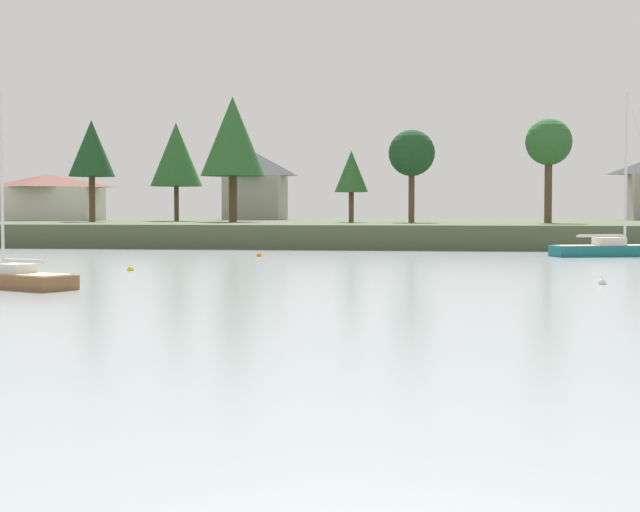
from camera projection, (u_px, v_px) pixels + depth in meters
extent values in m
cube|color=#4C563D|center=(452.00, 230.00, 108.51)|extent=(184.75, 59.73, 2.06)
cube|color=#196B70|center=(615.00, 255.00, 69.57)|extent=(9.47, 4.92, 1.32)
cube|color=#CCB78E|center=(615.00, 245.00, 69.54)|extent=(8.86, 4.49, 0.04)
cube|color=silver|center=(609.00, 241.00, 69.45)|extent=(2.37, 2.00, 0.55)
cylinder|color=silver|center=(626.00, 169.00, 69.39)|extent=(0.18, 0.18, 10.92)
cylinder|color=silver|center=(601.00, 236.00, 69.33)|extent=(3.56, 1.23, 0.15)
cylinder|color=silver|center=(601.00, 235.00, 69.33)|extent=(3.21, 1.12, 0.14)
cube|color=brown|center=(11.00, 285.00, 41.68)|extent=(6.65, 4.51, 1.04)
cube|color=#CCB78E|center=(11.00, 273.00, 41.65)|extent=(6.20, 4.14, 0.04)
cube|color=silver|center=(16.00, 268.00, 41.46)|extent=(1.80, 1.69, 0.39)
cylinder|color=silver|center=(2.00, 181.00, 41.75)|extent=(0.13, 0.13, 7.87)
cylinder|color=silver|center=(23.00, 262.00, 41.19)|extent=(2.38, 1.23, 0.10)
cylinder|color=silver|center=(23.00, 261.00, 41.19)|extent=(2.16, 1.15, 0.14)
sphere|color=white|center=(602.00, 283.00, 43.44)|extent=(0.38, 0.38, 0.38)
torus|color=#333338|center=(602.00, 278.00, 43.43)|extent=(0.12, 0.12, 0.02)
sphere|color=yellow|center=(130.00, 270.00, 53.08)|extent=(0.38, 0.38, 0.38)
torus|color=#333338|center=(130.00, 265.00, 53.06)|extent=(0.12, 0.12, 0.02)
sphere|color=orange|center=(259.00, 256.00, 69.24)|extent=(0.40, 0.40, 0.40)
torus|color=#333338|center=(259.00, 252.00, 69.23)|extent=(0.12, 0.12, 0.02)
cylinder|color=brown|center=(351.00, 198.00, 98.23)|extent=(0.51, 0.51, 5.03)
cone|color=#2D602D|center=(351.00, 171.00, 98.10)|extent=(3.44, 3.44, 4.20)
cylinder|color=brown|center=(176.00, 192.00, 109.27)|extent=(0.54, 0.54, 6.56)
cone|color=#2D602D|center=(176.00, 154.00, 109.07)|extent=(5.85, 5.85, 7.15)
cylinder|color=brown|center=(233.00, 184.00, 102.37)|extent=(0.88, 0.88, 8.07)
cone|color=#2D602D|center=(233.00, 136.00, 102.13)|extent=(6.84, 6.84, 8.36)
cylinder|color=brown|center=(92.00, 185.00, 103.35)|extent=(0.65, 0.65, 7.86)
cone|color=#1E4723|center=(92.00, 148.00, 103.17)|extent=(4.91, 4.91, 6.01)
cylinder|color=brown|center=(548.00, 188.00, 93.25)|extent=(0.73, 0.73, 6.80)
sphere|color=#2D602D|center=(549.00, 142.00, 93.04)|extent=(4.48, 4.48, 4.48)
cylinder|color=brown|center=(412.00, 193.00, 98.28)|extent=(0.62, 0.62, 5.98)
sphere|color=#1E4723|center=(412.00, 153.00, 98.08)|extent=(4.71, 4.71, 4.71)
cube|color=silver|center=(48.00, 204.00, 116.37)|extent=(11.45, 8.46, 3.96)
pyramid|color=brown|center=(47.00, 181.00, 116.23)|extent=(12.37, 9.14, 1.59)
cube|color=#9E998E|center=(255.00, 198.00, 124.55)|extent=(7.25, 6.87, 5.64)
pyramid|color=#47474C|center=(255.00, 164.00, 124.34)|extent=(7.83, 7.42, 2.98)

